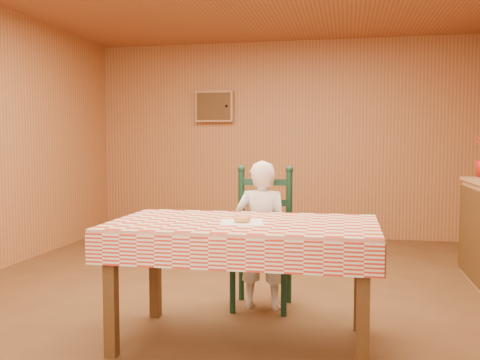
{
  "coord_description": "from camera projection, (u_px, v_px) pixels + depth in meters",
  "views": [
    {
      "loc": [
        0.86,
        -4.13,
        1.26
      ],
      "look_at": [
        0.0,
        0.2,
        0.95
      ],
      "focal_mm": 40.0,
      "sensor_mm": 36.0,
      "label": 1
    }
  ],
  "objects": [
    {
      "name": "ground",
      "position": [
        235.0,
        299.0,
        4.3
      ],
      "size": [
        6.0,
        6.0,
        0.0
      ],
      "primitive_type": "plane",
      "color": "brown",
      "rests_on": "ground"
    },
    {
      "name": "cabin_walls",
      "position": [
        247.0,
        78.0,
        4.69
      ],
      "size": [
        5.1,
        6.05,
        2.65
      ],
      "color": "#B47441",
      "rests_on": "ground"
    },
    {
      "name": "dining_table",
      "position": [
        244.0,
        235.0,
        3.33
      ],
      "size": [
        1.66,
        0.96,
        0.77
      ],
      "color": "#533516",
      "rests_on": "ground"
    },
    {
      "name": "ladder_chair",
      "position": [
        263.0,
        241.0,
        4.11
      ],
      "size": [
        0.44,
        0.4,
        1.08
      ],
      "color": "black",
      "rests_on": "ground"
    },
    {
      "name": "seated_child",
      "position": [
        262.0,
        235.0,
        4.05
      ],
      "size": [
        0.41,
        0.27,
        1.12
      ],
      "primitive_type": "imported",
      "rotation": [
        0.0,
        0.0,
        3.14
      ],
      "color": "white",
      "rests_on": "ground"
    },
    {
      "name": "napkin",
      "position": [
        242.0,
        222.0,
        3.27
      ],
      "size": [
        0.3,
        0.3,
        0.0
      ],
      "primitive_type": "cube",
      "rotation": [
        0.0,
        0.0,
        0.18
      ],
      "color": "white",
      "rests_on": "dining_table"
    },
    {
      "name": "donut",
      "position": [
        242.0,
        219.0,
        3.27
      ],
      "size": [
        0.11,
        0.11,
        0.04
      ],
      "primitive_type": "torus",
      "rotation": [
        0.0,
        0.0,
        -0.02
      ],
      "color": "#D4974C",
      "rests_on": "napkin"
    }
  ]
}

